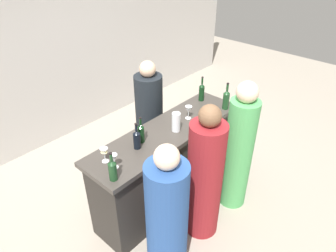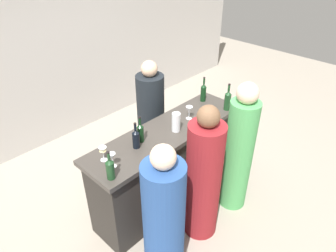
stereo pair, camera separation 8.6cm
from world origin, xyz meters
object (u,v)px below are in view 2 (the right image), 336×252
at_px(wine_bottle_second_right_dark_green, 203,92).
at_px(wine_glass_near_right, 103,151).
at_px(person_center_guest, 239,152).
at_px(person_left_guest, 164,217).
at_px(wine_bottle_leftmost_olive_green, 110,168).
at_px(wine_glass_near_center, 189,110).
at_px(wine_bottle_rightmost_olive_green, 228,100).
at_px(water_pitcher, 176,122).
at_px(wine_bottle_second_left_near_black, 136,138).
at_px(wine_glass_near_left, 112,157).
at_px(person_right_guest, 203,179).
at_px(wine_bottle_center_dark_green, 140,132).
at_px(person_server_behind, 151,120).

distance_m(wine_bottle_second_right_dark_green, wine_glass_near_right, 1.59).
height_order(wine_bottle_second_right_dark_green, wine_glass_near_right, wine_bottle_second_right_dark_green).
bearing_deg(person_center_guest, person_left_guest, 80.47).
height_order(wine_bottle_leftmost_olive_green, wine_glass_near_center, wine_bottle_leftmost_olive_green).
bearing_deg(wine_bottle_rightmost_olive_green, wine_glass_near_center, 158.51).
bearing_deg(water_pitcher, wine_bottle_second_left_near_black, 170.73).
xyz_separation_m(wine_glass_near_left, water_pitcher, (0.84, -0.02, 0.00)).
xyz_separation_m(water_pitcher, person_left_guest, (-0.74, -0.54, -0.44)).
bearing_deg(person_right_guest, person_left_guest, 88.44).
bearing_deg(wine_bottle_center_dark_green, wine_glass_near_center, -5.60).
distance_m(wine_glass_near_left, person_right_guest, 0.95).
relative_size(wine_bottle_second_left_near_black, wine_bottle_rightmost_olive_green, 0.85).
bearing_deg(wine_bottle_center_dark_green, person_center_guest, -39.34).
height_order(wine_bottle_center_dark_green, water_pitcher, wine_bottle_center_dark_green).
bearing_deg(wine_glass_near_center, person_center_guest, -76.55).
height_order(wine_bottle_second_left_near_black, wine_bottle_center_dark_green, wine_bottle_center_dark_green).
distance_m(wine_bottle_rightmost_olive_green, wine_glass_near_left, 1.61).
height_order(wine_bottle_second_left_near_black, person_server_behind, person_server_behind).
bearing_deg(wine_glass_near_center, wine_bottle_center_dark_green, 174.40).
xyz_separation_m(wine_bottle_second_left_near_black, water_pitcher, (0.50, -0.08, -0.00)).
height_order(wine_bottle_rightmost_olive_green, person_center_guest, person_center_guest).
xyz_separation_m(wine_bottle_rightmost_olive_green, person_server_behind, (-0.48, 0.83, -0.42)).
height_order(wine_glass_near_right, water_pitcher, water_pitcher).
distance_m(wine_bottle_second_left_near_black, water_pitcher, 0.50).
bearing_deg(wine_bottle_center_dark_green, wine_bottle_second_right_dark_green, 4.48).
xyz_separation_m(person_center_guest, person_right_guest, (-0.59, 0.03, -0.03)).
bearing_deg(wine_bottle_leftmost_olive_green, person_center_guest, -18.10).
bearing_deg(person_center_guest, wine_glass_near_right, 52.38).
height_order(water_pitcher, person_center_guest, person_center_guest).
height_order(person_center_guest, person_server_behind, person_center_guest).
bearing_deg(wine_bottle_second_right_dark_green, person_center_guest, -111.80).
bearing_deg(wine_bottle_second_right_dark_green, wine_bottle_center_dark_green, -175.52).
bearing_deg(person_left_guest, person_center_guest, -107.26).
bearing_deg(person_left_guest, wine_bottle_leftmost_olive_green, 9.05).
relative_size(wine_bottle_second_right_dark_green, water_pitcher, 1.51).
distance_m(wine_bottle_second_right_dark_green, water_pitcher, 0.77).
distance_m(person_center_guest, person_server_behind, 1.26).
distance_m(wine_bottle_second_left_near_black, wine_glass_near_left, 0.35).
height_order(wine_bottle_center_dark_green, person_right_guest, person_right_guest).
bearing_deg(wine_glass_near_center, wine_glass_near_left, -177.71).
relative_size(wine_bottle_second_right_dark_green, person_server_behind, 0.21).
relative_size(wine_glass_near_left, water_pitcher, 0.69).
bearing_deg(wine_glass_near_left, person_left_guest, -79.62).
distance_m(wine_bottle_center_dark_green, water_pitcher, 0.42).
height_order(wine_glass_near_center, person_center_guest, person_center_guest).
relative_size(wine_glass_near_right, person_right_guest, 0.10).
relative_size(wine_bottle_leftmost_olive_green, wine_glass_near_center, 1.85).
xyz_separation_m(wine_bottle_rightmost_olive_green, water_pitcher, (-0.77, 0.13, -0.02)).
bearing_deg(wine_bottle_leftmost_olive_green, person_server_behind, 32.98).
relative_size(wine_glass_near_left, wine_glass_near_right, 0.98).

